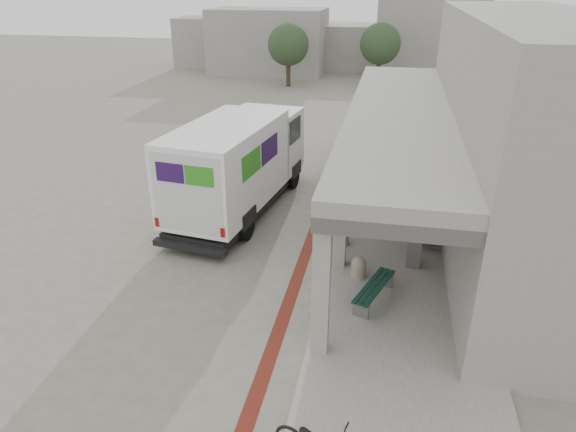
# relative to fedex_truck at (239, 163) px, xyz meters

# --- Properties ---
(ground) EXTENTS (120.00, 120.00, 0.00)m
(ground) POSITION_rel_fedex_truck_xyz_m (1.97, -4.00, -1.86)
(ground) COLOR #6C685C
(ground) RESTS_ON ground
(bike_lane_stripe) EXTENTS (0.35, 40.00, 0.01)m
(bike_lane_stripe) POSITION_rel_fedex_truck_xyz_m (2.97, -2.00, -1.85)
(bike_lane_stripe) COLOR #5F1D13
(bike_lane_stripe) RESTS_ON ground
(sidewalk) EXTENTS (4.40, 28.00, 0.12)m
(sidewalk) POSITION_rel_fedex_truck_xyz_m (5.97, -4.00, -1.80)
(sidewalk) COLOR gray
(sidewalk) RESTS_ON ground
(transit_building) EXTENTS (7.60, 17.00, 7.00)m
(transit_building) POSITION_rel_fedex_truck_xyz_m (8.80, 0.50, 1.54)
(transit_building) COLOR gray
(transit_building) RESTS_ON ground
(distant_backdrop) EXTENTS (28.00, 10.00, 6.50)m
(distant_backdrop) POSITION_rel_fedex_truck_xyz_m (-0.87, 31.89, 0.85)
(distant_backdrop) COLOR gray
(distant_backdrop) RESTS_ON ground
(tree_left) EXTENTS (3.20, 3.20, 4.80)m
(tree_left) POSITION_rel_fedex_truck_xyz_m (-3.03, 24.00, 1.32)
(tree_left) COLOR #38281C
(tree_left) RESTS_ON ground
(tree_mid) EXTENTS (3.20, 3.20, 4.80)m
(tree_mid) POSITION_rel_fedex_truck_xyz_m (3.97, 26.00, 1.32)
(tree_mid) COLOR #38281C
(tree_mid) RESTS_ON ground
(tree_right) EXTENTS (3.20, 3.20, 4.80)m
(tree_right) POSITION_rel_fedex_truck_xyz_m (11.97, 25.00, 1.32)
(tree_right) COLOR #38281C
(tree_right) RESTS_ON ground
(fedex_truck) EXTENTS (3.55, 8.44, 3.49)m
(fedex_truck) POSITION_rel_fedex_truck_xyz_m (0.00, 0.00, 0.00)
(fedex_truck) COLOR black
(fedex_truck) RESTS_ON ground
(bench) EXTENTS (1.07, 2.04, 0.47)m
(bench) POSITION_rel_fedex_truck_xyz_m (5.20, -5.28, -1.40)
(bench) COLOR slate
(bench) RESTS_ON sidewalk
(bollard_near) EXTENTS (0.42, 0.42, 0.64)m
(bollard_near) POSITION_rel_fedex_truck_xyz_m (4.71, -4.12, -1.42)
(bollard_near) COLOR gray
(bollard_near) RESTS_ON sidewalk
(bollard_far) EXTENTS (0.38, 0.38, 0.58)m
(bollard_far) POSITION_rel_fedex_truck_xyz_m (4.07, -2.23, -1.45)
(bollard_far) COLOR gray
(bollard_far) RESTS_ON sidewalk
(utility_cabinet) EXTENTS (0.45, 0.58, 0.91)m
(utility_cabinet) POSITION_rel_fedex_truck_xyz_m (6.27, -3.10, -1.29)
(utility_cabinet) COLOR slate
(utility_cabinet) RESTS_ON sidewalk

